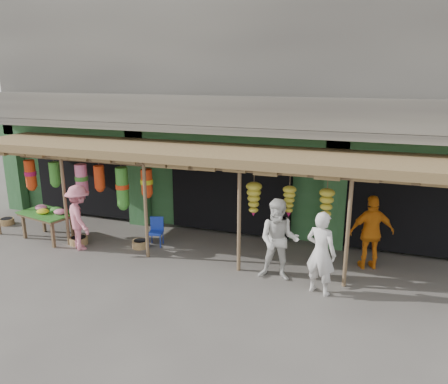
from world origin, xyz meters
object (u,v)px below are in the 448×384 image
(person_front, at_px, (321,253))
(person_shopper, at_px, (79,218))
(person_right, at_px, (279,240))
(blue_chair, at_px, (156,230))
(flower_table, at_px, (48,214))
(person_vendor, at_px, (371,232))

(person_front, height_order, person_shopper, person_front)
(person_front, xyz_separation_m, person_right, (-1.00, 0.36, 0.03))
(blue_chair, relative_size, person_shopper, 0.44)
(flower_table, xyz_separation_m, blue_chair, (3.13, 0.64, -0.32))
(flower_table, height_order, blue_chair, flower_table)
(blue_chair, distance_m, person_front, 4.88)
(blue_chair, distance_m, person_vendor, 5.71)
(flower_table, relative_size, blue_chair, 2.21)
(flower_table, relative_size, person_front, 0.94)
(blue_chair, height_order, person_right, person_right)
(person_front, bearing_deg, person_vendor, -100.58)
(person_front, xyz_separation_m, person_shopper, (-6.50, 0.39, -0.04))
(person_vendor, height_order, person_shopper, person_vendor)
(person_front, height_order, person_right, person_right)
(blue_chair, relative_size, person_right, 0.41)
(flower_table, xyz_separation_m, person_shopper, (1.30, -0.29, 0.13))
(flower_table, bearing_deg, person_shopper, 0.60)
(flower_table, relative_size, person_right, 0.91)
(flower_table, relative_size, person_shopper, 0.98)
(flower_table, height_order, person_shopper, person_shopper)
(flower_table, bearing_deg, person_vendor, 19.60)
(blue_chair, xyz_separation_m, person_shopper, (-1.83, -0.93, 0.45))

